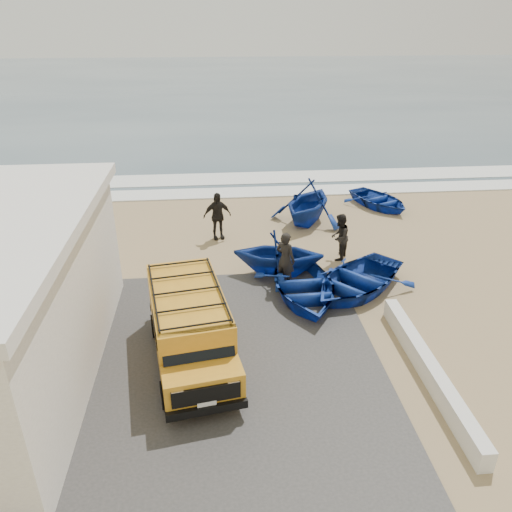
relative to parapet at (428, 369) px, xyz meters
name	(u,v)px	position (x,y,z in m)	size (l,w,h in m)	color
ground	(228,323)	(-5.00, 3.00, -0.28)	(160.00, 160.00, 0.00)	tan
slab	(156,368)	(-7.00, 1.00, -0.25)	(12.00, 10.00, 0.05)	#423F3D
ocean	(211,84)	(-5.00, 59.00, -0.27)	(180.00, 88.00, 0.01)	#385166
surf_line	(219,193)	(-5.00, 15.00, -0.25)	(180.00, 1.60, 0.06)	white
surf_wash	(218,179)	(-5.00, 17.50, -0.26)	(180.00, 2.20, 0.04)	white
parapet	(428,369)	(0.00, 0.00, 0.00)	(0.35, 6.00, 0.55)	silver
van	(190,325)	(-6.06, 1.33, 0.82)	(2.62, 4.98, 2.03)	orange
boat_near_left	(303,285)	(-2.48, 4.31, 0.15)	(2.94, 4.12, 0.85)	#133598
boat_near_right	(356,280)	(-0.64, 4.53, 0.16)	(2.97, 4.16, 0.86)	#133598
boat_mid_left	(278,253)	(-3.10, 5.95, 0.56)	(2.74, 3.18, 1.68)	#133598
boat_far_left	(308,201)	(-1.17, 10.74, 0.71)	(3.21, 3.72, 1.96)	#133598
boat_far_right	(379,200)	(2.63, 12.37, 0.08)	(2.44, 3.42, 0.71)	#133598
fisherman_front	(285,259)	(-2.97, 5.16, 0.71)	(0.72, 0.47, 1.96)	black
fisherman_middle	(339,237)	(-0.65, 7.01, 0.62)	(0.87, 0.68, 1.79)	black
fisherman_back	(217,216)	(-5.18, 9.34, 0.71)	(1.16, 0.48, 1.98)	black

